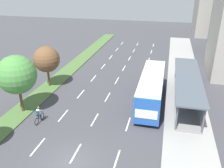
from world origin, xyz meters
The scene contains 12 objects.
ground_plane centered at (0.00, 0.00, 0.00)m, with size 140.00×140.00×0.00m, color #424247.
median_strip centered at (-8.30, 20.00, 0.06)m, with size 2.60×52.00×0.12m, color #4C7038.
sidewalk_right centered at (9.25, 20.00, 0.07)m, with size 4.50×52.00×0.15m, color #9E9E99.
lane_divider_left centered at (-3.50, 16.93, 0.00)m, with size 0.14×44.86×0.01m.
lane_divider_center centered at (0.00, 16.93, 0.00)m, with size 0.14×44.86×0.01m.
lane_divider_right centered at (3.50, 16.93, 0.00)m, with size 0.14×44.86×0.01m.
bus_shelter centered at (9.53, 12.90, 1.86)m, with size 2.90×14.40×2.86m.
bus centered at (5.25, 11.49, 2.07)m, with size 2.54×11.29×3.37m.
cyclist centered at (-5.31, 4.65, 0.79)m, with size 0.46×1.82×1.71m.
median_tree_second centered at (-8.08, 6.03, 4.35)m, with size 4.04×4.04×6.26m.
median_tree_third centered at (-8.41, 12.87, 3.80)m, with size 3.37×3.37×5.38m.
building_far_right centered at (17.44, 53.84, 7.61)m, with size 9.51×13.38×15.23m, color #A39E93.
Camera 1 is at (6.66, -13.63, 13.33)m, focal length 38.22 mm.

